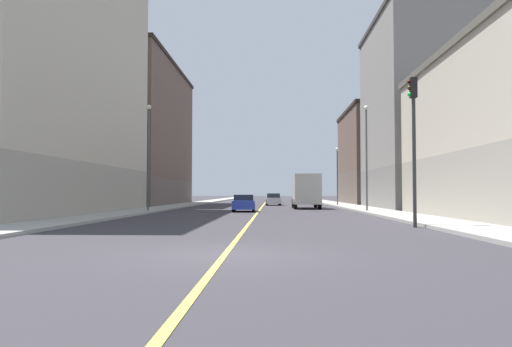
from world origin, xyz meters
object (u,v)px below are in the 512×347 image
at_px(car_silver, 273,199).
at_px(box_truck, 306,191).
at_px(car_blue, 244,203).
at_px(building_left_far, 388,157).
at_px(car_green, 274,198).
at_px(building_right_midblock, 132,135).
at_px(building_right_corner, 25,68).
at_px(traffic_light_left_near, 413,131).
at_px(building_left_mid, 433,114).
at_px(street_lamp_right_near, 149,147).
at_px(street_lamp_left_far, 337,170).
at_px(street_lamp_left_near, 366,148).

xyz_separation_m(car_silver, box_truck, (3.11, -11.98, 1.01)).
bearing_deg(box_truck, car_blue, -126.11).
height_order(building_left_far, car_green, building_left_far).
relative_size(building_left_far, building_right_midblock, 0.67).
height_order(building_right_midblock, car_green, building_right_midblock).
distance_m(building_right_corner, traffic_light_left_near, 26.87).
distance_m(building_left_mid, traffic_light_left_near, 26.25).
xyz_separation_m(building_right_midblock, street_lamp_right_near, (7.81, -21.98, -3.63)).
bearing_deg(building_right_corner, car_silver, 55.43).
bearing_deg(street_lamp_left_far, car_green, 106.69).
relative_size(building_right_corner, box_truck, 3.60).
distance_m(car_blue, box_truck, 9.34).
distance_m(street_lamp_left_far, car_green, 24.92).
relative_size(building_left_mid, car_green, 4.45).
relative_size(building_right_corner, car_green, 6.22).
distance_m(car_silver, box_truck, 12.42).
bearing_deg(building_right_corner, street_lamp_left_near, 10.31).
xyz_separation_m(building_left_far, car_green, (-14.90, 14.46, -5.46)).
bearing_deg(street_lamp_left_far, building_right_corner, -138.87).
xyz_separation_m(building_left_mid, street_lamp_right_near, (-24.53, -8.99, -3.91)).
height_order(street_lamp_left_far, box_truck, street_lamp_left_far).
xyz_separation_m(street_lamp_left_far, car_green, (-7.09, 23.65, -3.41)).
height_order(building_left_far, street_lamp_left_near, building_left_far).
height_order(building_right_midblock, street_lamp_right_near, building_right_midblock).
xyz_separation_m(building_left_far, street_lamp_right_near, (-24.53, -26.86, -1.14)).
relative_size(building_left_far, car_green, 4.10).
relative_size(building_right_midblock, street_lamp_left_far, 3.80).
xyz_separation_m(building_left_mid, box_truck, (-11.86, 0.48, -7.20)).
height_order(building_left_mid, car_green, building_left_mid).
relative_size(building_right_midblock, traffic_light_left_near, 3.69).
bearing_deg(building_right_corner, street_lamp_right_near, 25.62).
bearing_deg(traffic_light_left_near, car_blue, 116.25).
height_order(building_right_corner, street_lamp_left_far, building_right_corner).
xyz_separation_m(car_silver, car_blue, (-2.36, -19.48, -0.02)).
bearing_deg(building_right_midblock, box_truck, -31.42).
distance_m(street_lamp_right_near, car_green, 42.65).
xyz_separation_m(street_lamp_right_near, box_truck, (12.67, 9.47, -3.29)).
relative_size(building_left_far, car_silver, 3.58).
bearing_deg(car_blue, street_lamp_left_near, -7.51).
bearing_deg(building_right_midblock, traffic_light_left_near, -57.74).
distance_m(building_right_corner, car_green, 49.26).
bearing_deg(traffic_light_left_near, box_truck, 97.00).
bearing_deg(building_right_midblock, building_right_corner, -90.00).
bearing_deg(car_green, box_truck, -84.56).
bearing_deg(building_left_far, street_lamp_left_near, -106.63).
xyz_separation_m(traffic_light_left_near, street_lamp_left_near, (1.02, 16.00, 0.75)).
distance_m(traffic_light_left_near, box_truck, 25.06).
bearing_deg(street_lamp_left_near, street_lamp_left_far, 90.00).
bearing_deg(box_truck, traffic_light_left_near, -83.00).
relative_size(building_left_mid, car_blue, 4.24).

